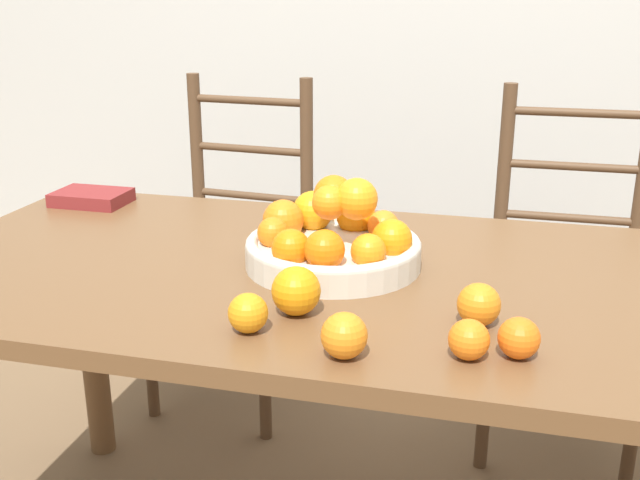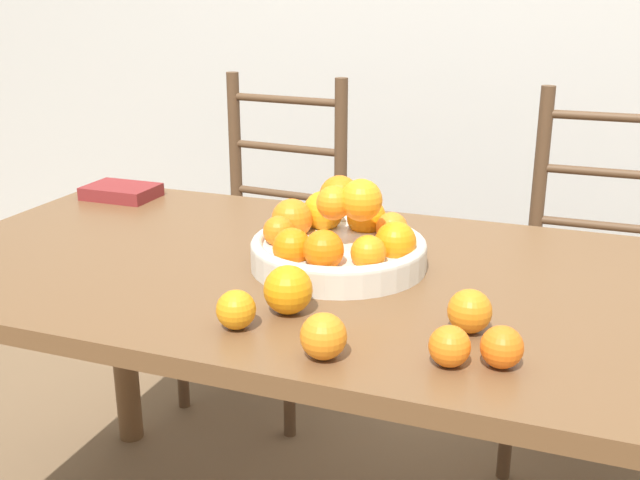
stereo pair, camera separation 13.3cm
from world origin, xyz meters
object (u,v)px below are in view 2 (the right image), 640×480
at_px(orange_loose_2, 502,347).
at_px(orange_loose_1, 288,290).
at_px(orange_loose_0, 236,310).
at_px(orange_loose_5, 470,311).
at_px(orange_loose_3, 323,336).
at_px(chair_left, 267,251).
at_px(chair_right, 599,293).
at_px(book_stack, 121,192).
at_px(orange_loose_4, 450,346).
at_px(fruit_bowl, 339,240).

bearing_deg(orange_loose_2, orange_loose_1, 169.25).
bearing_deg(orange_loose_0, orange_loose_5, 18.50).
bearing_deg(orange_loose_2, orange_loose_0, -177.70).
xyz_separation_m(orange_loose_3, chair_left, (-0.60, 1.10, -0.30)).
distance_m(orange_loose_0, chair_left, 1.18).
height_order(chair_right, book_stack, chair_right).
relative_size(orange_loose_4, chair_left, 0.06).
bearing_deg(fruit_bowl, orange_loose_4, -49.47).
distance_m(orange_loose_0, book_stack, 0.87).
bearing_deg(orange_loose_2, book_stack, 150.68).
bearing_deg(fruit_bowl, orange_loose_2, -41.15).
relative_size(orange_loose_1, chair_left, 0.08).
bearing_deg(chair_left, orange_loose_3, -56.82).
height_order(fruit_bowl, orange_loose_4, fruit_bowl).
bearing_deg(chair_left, fruit_bowl, -51.43).
distance_m(orange_loose_1, chair_right, 1.14).
relative_size(fruit_bowl, orange_loose_5, 4.86).
bearing_deg(chair_right, orange_loose_4, -101.38).
xyz_separation_m(fruit_bowl, orange_loose_3, (0.11, -0.37, -0.02)).
bearing_deg(chair_left, chair_right, 4.82).
distance_m(orange_loose_0, orange_loose_1, 0.10).
height_order(fruit_bowl, book_stack, fruit_bowl).
height_order(orange_loose_4, chair_left, chair_left).
bearing_deg(chair_left, orange_loose_1, -58.68).
xyz_separation_m(fruit_bowl, orange_loose_5, (0.29, -0.21, -0.02)).
height_order(orange_loose_1, chair_right, chair_right).
height_order(orange_loose_4, book_stack, orange_loose_4).
relative_size(fruit_bowl, orange_loose_1, 4.14).
xyz_separation_m(fruit_bowl, orange_loose_4, (0.28, -0.33, -0.02)).
height_order(orange_loose_2, orange_loose_4, orange_loose_2).
xyz_separation_m(orange_loose_4, book_stack, (-0.97, 0.61, -0.01)).
relative_size(orange_loose_2, orange_loose_3, 0.89).
distance_m(chair_left, chair_right, 0.98).
height_order(orange_loose_2, orange_loose_5, orange_loose_5).
relative_size(orange_loose_3, chair_left, 0.07).
bearing_deg(orange_loose_2, orange_loose_5, 122.21).
height_order(fruit_bowl, chair_right, chair_right).
height_order(orange_loose_1, orange_loose_3, orange_loose_1).
relative_size(fruit_bowl, chair_left, 0.33).
bearing_deg(orange_loose_2, chair_right, 82.13).
relative_size(orange_loose_0, orange_loose_2, 1.03).
height_order(orange_loose_3, orange_loose_4, orange_loose_3).
bearing_deg(book_stack, orange_loose_3, -39.17).
relative_size(orange_loose_3, orange_loose_5, 0.99).
relative_size(orange_loose_2, chair_right, 0.06).
bearing_deg(orange_loose_1, orange_loose_5, 6.23).
distance_m(orange_loose_2, book_stack, 1.19).
xyz_separation_m(fruit_bowl, orange_loose_1, (-0.00, -0.24, -0.01)).
xyz_separation_m(orange_loose_5, chair_left, (-0.78, 0.94, -0.30)).
height_order(orange_loose_3, chair_right, chair_right).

